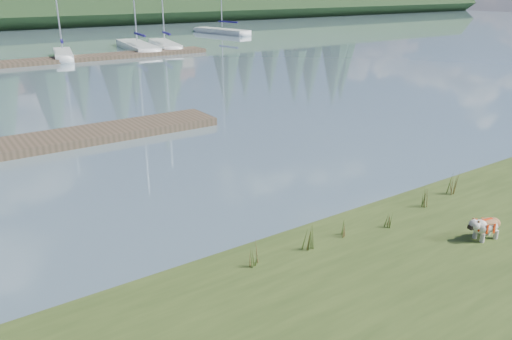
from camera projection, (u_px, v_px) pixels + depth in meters
ground at (12, 66)px, 35.22m from camera, size 200.00×200.00×0.00m
bulldog at (486, 225)px, 10.36m from camera, size 0.85×0.43×0.50m
dock_far at (42, 61)px, 36.22m from camera, size 26.00×2.20×0.30m
sailboat_bg_2 at (63, 53)px, 39.01m from camera, size 2.52×6.44×9.68m
sailboat_bg_3 at (135, 45)px, 44.48m from camera, size 3.21×9.88×14.07m
sailboat_bg_4 at (163, 44)px, 45.36m from camera, size 3.13×8.03×11.63m
sailboat_bg_5 at (217, 31)px, 58.61m from camera, size 3.46×9.17×12.74m
weed_0 at (311, 238)px, 9.95m from camera, size 0.17×0.14×0.61m
weed_1 at (344, 228)px, 10.50m from camera, size 0.17×0.14×0.44m
weed_2 at (422, 198)px, 11.90m from camera, size 0.17×0.14×0.54m
weed_3 at (255, 256)px, 9.39m from camera, size 0.17×0.14×0.51m
weed_4 at (389, 221)px, 10.90m from camera, size 0.17×0.14×0.37m
weed_5 at (453, 184)px, 12.62m from camera, size 0.17×0.14×0.63m
mud_lip at (279, 247)px, 10.69m from camera, size 60.00×0.50×0.14m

